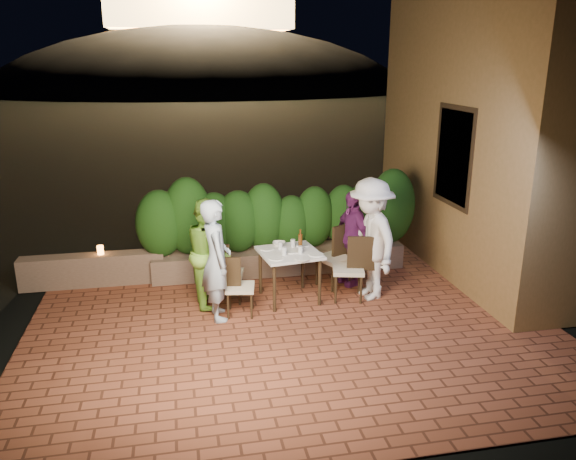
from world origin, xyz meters
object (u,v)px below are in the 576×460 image
object	(u,v)px
chair_left_back	(229,273)
diner_purple	(352,238)
bowl	(279,243)
diner_white	(370,239)
beer_bottle	(300,240)
parapet_lamp	(100,250)
dining_table	(289,276)
diner_green	(209,252)
chair_right_back	(334,257)
chair_left_front	(240,286)
chair_right_front	(348,268)
diner_blue	(216,260)

from	to	relation	value
chair_left_back	diner_purple	world-z (taller)	diner_purple
bowl	diner_white	xyz separation A→B (m)	(1.28, -0.46, 0.13)
beer_bottle	diner_white	world-z (taller)	diner_white
parapet_lamp	diner_purple	bearing A→B (deg)	-10.68
dining_table	diner_green	world-z (taller)	diner_green
chair_left_back	diner_purple	distance (m)	2.01
chair_right_back	diner_purple	xyz separation A→B (m)	(0.31, 0.05, 0.27)
bowl	parapet_lamp	size ratio (longest dim) A/B	1.38
bowl	diner_purple	size ratio (longest dim) A/B	0.13
beer_bottle	chair_left_front	world-z (taller)	beer_bottle
diner_purple	chair_left_back	bearing A→B (deg)	-96.46
chair_right_front	diner_green	world-z (taller)	diner_green
diner_blue	bowl	bearing A→B (deg)	-59.83
chair_right_front	chair_right_back	xyz separation A→B (m)	(-0.08, 0.52, -0.00)
diner_blue	diner_green	world-z (taller)	diner_blue
diner_purple	parapet_lamp	xyz separation A→B (m)	(-3.88, 0.73, -0.19)
chair_right_front	diner_blue	size ratio (longest dim) A/B	0.58
diner_blue	chair_right_back	bearing A→B (deg)	-73.59
beer_bottle	bowl	size ratio (longest dim) A/B	1.63
chair_right_front	beer_bottle	bearing A→B (deg)	-2.03
diner_white	diner_green	bearing A→B (deg)	-104.85
dining_table	chair_left_front	xyz separation A→B (m)	(-0.77, -0.37, 0.05)
chair_left_front	diner_purple	xyz separation A→B (m)	(1.86, 0.79, 0.33)
dining_table	chair_right_front	bearing A→B (deg)	-9.73
diner_white	diner_blue	bearing A→B (deg)	-92.54
bowl	chair_left_front	bearing A→B (deg)	-134.33
dining_table	bowl	xyz separation A→B (m)	(-0.09, 0.33, 0.40)
chair_right_front	bowl	bearing A→B (deg)	-12.90
chair_right_back	diner_blue	distance (m)	2.05
chair_left_front	diner_green	distance (m)	0.71
chair_left_back	parapet_lamp	xyz separation A→B (m)	(-1.91, 1.03, 0.13)
dining_table	diner_purple	distance (m)	1.23
chair_right_back	diner_blue	world-z (taller)	diner_blue
chair_left_back	diner_blue	xyz separation A→B (m)	(-0.21, -0.52, 0.40)
chair_right_front	chair_right_back	bearing A→B (deg)	-67.77
bowl	chair_left_back	distance (m)	0.88
beer_bottle	parapet_lamp	xyz separation A→B (m)	(-2.96, 1.11, -0.34)
beer_bottle	diner_green	size ratio (longest dim) A/B	0.20
bowl	parapet_lamp	world-z (taller)	bowl
diner_white	parapet_lamp	bearing A→B (deg)	-117.16
dining_table	diner_blue	xyz separation A→B (m)	(-1.09, -0.40, 0.47)
diner_white	parapet_lamp	distance (m)	4.20
bowl	chair_left_front	distance (m)	1.03
chair_left_back	diner_white	distance (m)	2.13
beer_bottle	chair_left_front	size ratio (longest dim) A/B	0.37
dining_table	chair_left_back	world-z (taller)	chair_left_back
beer_bottle	bowl	world-z (taller)	beer_bottle
beer_bottle	diner_white	size ratio (longest dim) A/B	0.17
parapet_lamp	chair_right_back	bearing A→B (deg)	-12.41
bowl	diner_purple	bearing A→B (deg)	4.70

